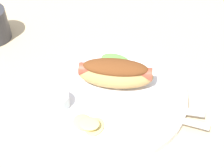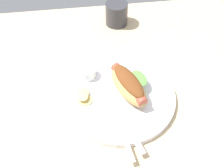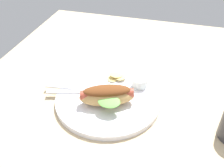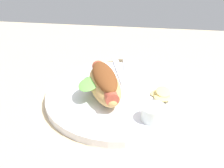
{
  "view_description": "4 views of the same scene",
  "coord_description": "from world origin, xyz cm",
  "px_view_note": "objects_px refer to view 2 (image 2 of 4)",
  "views": [
    {
      "loc": [
        37.08,
        20.25,
        50.82
      ],
      "look_at": [
        -1.78,
        0.69,
        4.35
      ],
      "focal_mm": 52.87,
      "sensor_mm": 36.0,
      "label": 1
    },
    {
      "loc": [
        6.31,
        47.59,
        58.51
      ],
      "look_at": [
        -0.43,
        -0.82,
        4.51
      ],
      "focal_mm": 44.82,
      "sensor_mm": 36.0,
      "label": 2
    },
    {
      "loc": [
        -56.09,
        -15.79,
        49.22
      ],
      "look_at": [
        -1.33,
        -0.52,
        6.04
      ],
      "focal_mm": 40.95,
      "sensor_mm": 36.0,
      "label": 3
    },
    {
      "loc": [
        3.71,
        -56.68,
        38.19
      ],
      "look_at": [
        -3.1,
        0.09,
        4.34
      ],
      "focal_mm": 51.67,
      "sensor_mm": 36.0,
      "label": 4
    }
  ],
  "objects_px": {
    "hot_dog": "(128,83)",
    "fork": "(123,133)",
    "plate": "(118,96)",
    "drinking_cup": "(117,14)",
    "sauce_ramekin": "(87,73)",
    "knife": "(128,127)",
    "chips_pile": "(83,97)"
  },
  "relations": [
    {
      "from": "fork",
      "to": "chips_pile",
      "type": "relative_size",
      "value": 2.39
    },
    {
      "from": "drinking_cup",
      "to": "hot_dog",
      "type": "bearing_deg",
      "value": 86.83
    },
    {
      "from": "knife",
      "to": "sauce_ramekin",
      "type": "bearing_deg",
      "value": -171.48
    },
    {
      "from": "hot_dog",
      "to": "drinking_cup",
      "type": "xyz_separation_m",
      "value": [
        -0.02,
        -0.33,
        -0.01
      ]
    },
    {
      "from": "fork",
      "to": "knife",
      "type": "bearing_deg",
      "value": 125.18
    },
    {
      "from": "fork",
      "to": "chips_pile",
      "type": "height_order",
      "value": "chips_pile"
    },
    {
      "from": "hot_dog",
      "to": "chips_pile",
      "type": "relative_size",
      "value": 2.65
    },
    {
      "from": "hot_dog",
      "to": "chips_pile",
      "type": "xyz_separation_m",
      "value": [
        0.12,
        0.01,
        -0.02
      ]
    },
    {
      "from": "hot_dog",
      "to": "plate",
      "type": "bearing_deg",
      "value": -90.02
    },
    {
      "from": "plate",
      "to": "drinking_cup",
      "type": "bearing_deg",
      "value": -97.6
    },
    {
      "from": "knife",
      "to": "chips_pile",
      "type": "bearing_deg",
      "value": -152.28
    },
    {
      "from": "plate",
      "to": "chips_pile",
      "type": "relative_size",
      "value": 4.9
    },
    {
      "from": "knife",
      "to": "chips_pile",
      "type": "xyz_separation_m",
      "value": [
        0.1,
        -0.11,
        0.01
      ]
    },
    {
      "from": "fork",
      "to": "knife",
      "type": "xyz_separation_m",
      "value": [
        -0.02,
        -0.02,
        -0.0
      ]
    },
    {
      "from": "hot_dog",
      "to": "knife",
      "type": "distance_m",
      "value": 0.12
    },
    {
      "from": "sauce_ramekin",
      "to": "fork",
      "type": "distance_m",
      "value": 0.21
    },
    {
      "from": "hot_dog",
      "to": "chips_pile",
      "type": "bearing_deg",
      "value": -105.01
    },
    {
      "from": "knife",
      "to": "chips_pile",
      "type": "distance_m",
      "value": 0.15
    },
    {
      "from": "plate",
      "to": "hot_dog",
      "type": "height_order",
      "value": "hot_dog"
    },
    {
      "from": "hot_dog",
      "to": "sauce_ramekin",
      "type": "distance_m",
      "value": 0.12
    },
    {
      "from": "chips_pile",
      "to": "fork",
      "type": "bearing_deg",
      "value": 124.84
    },
    {
      "from": "sauce_ramekin",
      "to": "knife",
      "type": "distance_m",
      "value": 0.2
    },
    {
      "from": "hot_dog",
      "to": "chips_pile",
      "type": "height_order",
      "value": "hot_dog"
    },
    {
      "from": "knife",
      "to": "drinking_cup",
      "type": "bearing_deg",
      "value": 159.46
    },
    {
      "from": "sauce_ramekin",
      "to": "chips_pile",
      "type": "xyz_separation_m",
      "value": [
        0.02,
        0.08,
        -0.01
      ]
    },
    {
      "from": "hot_dog",
      "to": "fork",
      "type": "height_order",
      "value": "hot_dog"
    },
    {
      "from": "knife",
      "to": "drinking_cup",
      "type": "relative_size",
      "value": 2.01
    },
    {
      "from": "plate",
      "to": "knife",
      "type": "distance_m",
      "value": 0.11
    },
    {
      "from": "fork",
      "to": "knife",
      "type": "relative_size",
      "value": 0.96
    },
    {
      "from": "fork",
      "to": "knife",
      "type": "distance_m",
      "value": 0.02
    },
    {
      "from": "drinking_cup",
      "to": "knife",
      "type": "bearing_deg",
      "value": 85.14
    },
    {
      "from": "plate",
      "to": "sauce_ramekin",
      "type": "xyz_separation_m",
      "value": [
        0.08,
        -0.08,
        0.02
      ]
    }
  ]
}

